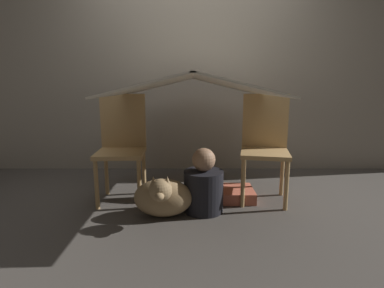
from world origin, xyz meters
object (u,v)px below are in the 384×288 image
dog (162,197)px  chair_right (264,143)px  person_front (203,186)px  chair_left (121,143)px

dog → chair_right: bearing=26.0°
chair_right → dog: chair_right is taller
person_front → dog: (-0.32, -0.13, -0.04)m
chair_left → person_front: 0.85m
chair_right → dog: (-0.89, -0.43, -0.35)m
chair_left → chair_right: (1.29, -0.00, 0.00)m
chair_left → dog: chair_left is taller
person_front → chair_right: bearing=28.3°
chair_right → chair_left: bearing=-169.1°
chair_right → person_front: chair_right is taller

